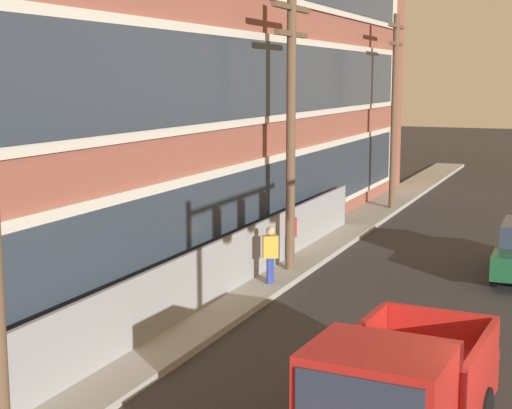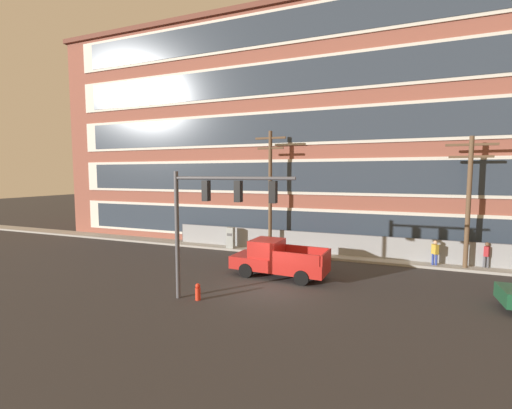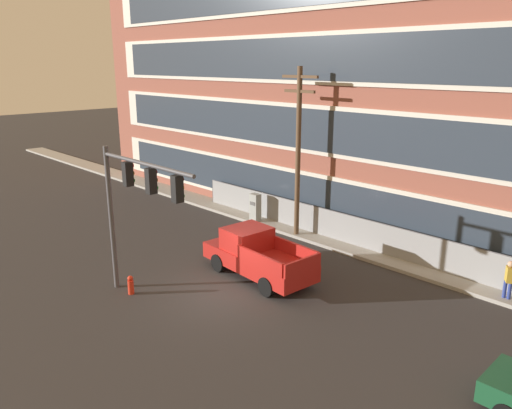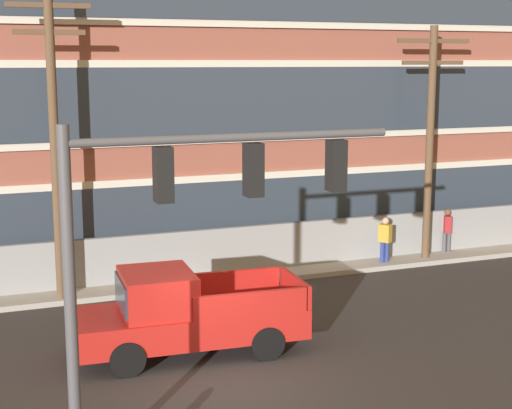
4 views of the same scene
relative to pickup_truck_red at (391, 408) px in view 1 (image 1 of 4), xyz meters
name	(u,v)px [view 1 (image 1 of 4)]	position (x,y,z in m)	size (l,w,h in m)	color
sidewalk_building_side	(75,397)	(0.31, 5.63, -0.88)	(80.00, 1.71, 0.16)	#9E9B93
chain_link_fence	(159,302)	(3.69, 5.88, -0.12)	(27.69, 0.06, 1.65)	gray
pickup_truck_red	(391,408)	(0.00, 0.00, 0.00)	(5.53, 2.39, 2.04)	#AD1E19
utility_pole_midblock	(291,118)	(10.13, 5.30, 3.50)	(2.69, 0.26, 7.96)	brown
utility_pole_far_east	(394,104)	(21.86, 5.11, 3.54)	(2.28, 0.26, 8.14)	brown
pedestrian_near_cabinet	(270,253)	(8.48, 5.25, 0.01)	(0.41, 0.47, 1.69)	navy
pedestrian_by_fence	(289,232)	(11.30, 5.76, 0.01)	(0.38, 0.46, 1.69)	#4C4C51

